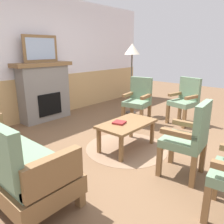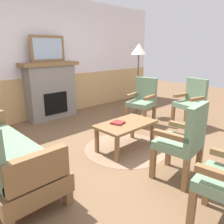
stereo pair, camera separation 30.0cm
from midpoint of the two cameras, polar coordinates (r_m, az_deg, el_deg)
ground_plane at (r=3.68m, az=1.80°, el=-9.29°), size 14.00×14.00×0.00m
wall_back at (r=5.36m, az=-20.61°, el=12.27°), size 7.20×0.14×2.70m
fireplace at (r=5.22m, az=-18.57°, el=5.08°), size 1.30×0.44×1.28m
framed_picture at (r=5.14m, az=-19.50°, el=15.04°), size 0.80×0.04×0.56m
couch at (r=2.87m, az=-28.41°, el=-10.32°), size 0.70×1.80×0.98m
coffee_table at (r=3.54m, az=1.44°, el=-3.57°), size 0.96×0.56×0.44m
round_rug at (r=3.69m, az=1.40°, el=-9.17°), size 1.33×1.33×0.01m
book_on_table at (r=3.47m, az=-0.60°, el=-2.75°), size 0.21×0.21×0.03m
armchair_near_fireplace at (r=4.92m, az=16.67°, el=3.25°), size 0.57×0.57×0.98m
armchair_by_window_left at (r=4.76m, az=4.98°, el=3.44°), size 0.55×0.55×0.98m
armchair_front_left at (r=2.84m, az=16.44°, el=-6.05°), size 0.52×0.52×0.98m
floor_lamp_by_chairs at (r=5.37m, az=3.52°, el=14.74°), size 0.36×0.36×1.68m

